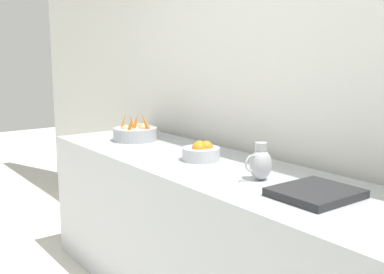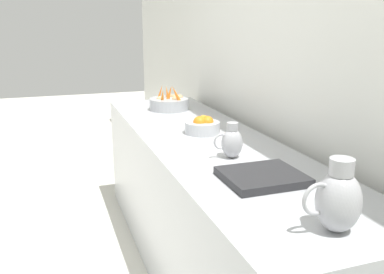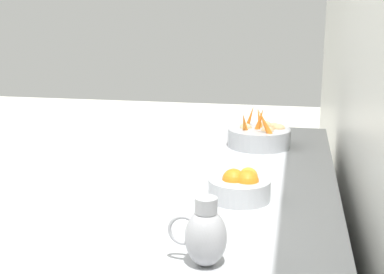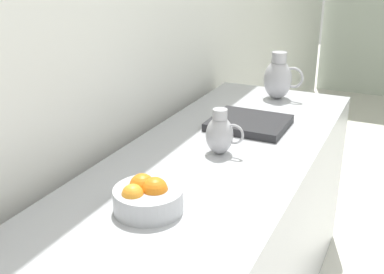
{
  "view_description": "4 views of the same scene",
  "coord_description": "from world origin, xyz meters",
  "px_view_note": "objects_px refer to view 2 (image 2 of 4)",
  "views": [
    {
      "loc": [
        0.12,
        1.76,
        1.5
      ],
      "look_at": [
        -1.35,
        -0.21,
        1.06
      ],
      "focal_mm": 43.59,
      "sensor_mm": 36.0,
      "label": 1
    },
    {
      "loc": [
        -0.6,
        2.06,
        1.56
      ],
      "look_at": [
        -1.31,
        -0.01,
        0.96
      ],
      "focal_mm": 39.14,
      "sensor_mm": 36.0,
      "label": 2
    },
    {
      "loc": [
        -1.67,
        1.4,
        1.52
      ],
      "look_at": [
        -1.32,
        -0.3,
        1.11
      ],
      "focal_mm": 48.08,
      "sensor_mm": 36.0,
      "label": 3
    },
    {
      "loc": [
        -0.8,
        -1.44,
        1.65
      ],
      "look_at": [
        -1.46,
        -0.06,
        1.05
      ],
      "focal_mm": 44.93,
      "sensor_mm": 36.0,
      "label": 4
    }
  ],
  "objects_px": {
    "orange_bowl": "(203,126)",
    "metal_pitcher_tall": "(338,199)",
    "metal_pitcher_short": "(232,142)",
    "vegetable_colander": "(169,103)"
  },
  "relations": [
    {
      "from": "orange_bowl",
      "to": "vegetable_colander",
      "type": "bearing_deg",
      "value": -90.55
    },
    {
      "from": "metal_pitcher_tall",
      "to": "metal_pitcher_short",
      "type": "bearing_deg",
      "value": -89.81
    },
    {
      "from": "orange_bowl",
      "to": "metal_pitcher_short",
      "type": "bearing_deg",
      "value": 86.3
    },
    {
      "from": "vegetable_colander",
      "to": "metal_pitcher_tall",
      "type": "bearing_deg",
      "value": 88.98
    },
    {
      "from": "orange_bowl",
      "to": "metal_pitcher_tall",
      "type": "relative_size",
      "value": 0.86
    },
    {
      "from": "vegetable_colander",
      "to": "metal_pitcher_tall",
      "type": "distance_m",
      "value": 2.11
    },
    {
      "from": "orange_bowl",
      "to": "metal_pitcher_tall",
      "type": "bearing_deg",
      "value": 88.71
    },
    {
      "from": "orange_bowl",
      "to": "metal_pitcher_short",
      "type": "distance_m",
      "value": 0.51
    },
    {
      "from": "metal_pitcher_tall",
      "to": "orange_bowl",
      "type": "bearing_deg",
      "value": -91.29
    },
    {
      "from": "metal_pitcher_short",
      "to": "vegetable_colander",
      "type": "bearing_deg",
      "value": -91.8
    }
  ]
}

